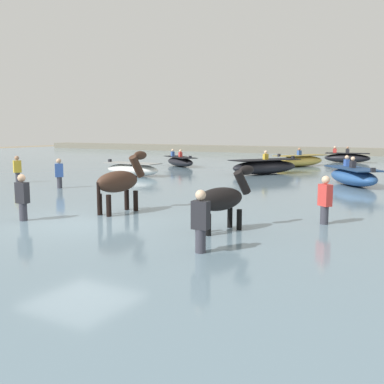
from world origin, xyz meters
The scene contains 16 objects.
ground_plane centered at (0.00, 0.00, 0.00)m, with size 120.00×120.00×0.00m, color #84755B.
water_surface centered at (0.00, 10.00, 0.21)m, with size 90.00×90.00×0.42m, color slate.
horse_lead_dark_bay centered at (-0.04, 1.62, 1.26)m, with size 0.67×1.97×2.14m.
horse_trailing_black centered at (3.50, 0.98, 1.13)m, with size 0.95×1.73×1.91m.
boat_mid_outer centered at (-0.56, 20.58, 0.80)m, with size 2.91×4.10×1.22m.
boat_near_starboard centered at (4.42, 11.65, 0.80)m, with size 3.07×3.57×1.23m.
boat_near_port centered at (-7.41, 16.72, 0.75)m, with size 3.40×2.86×1.11m.
boat_far_inshore centered at (1.38, 25.90, 0.78)m, with size 3.37×1.74×1.19m.
boat_far_offshore centered at (-0.66, 14.53, 0.82)m, with size 3.25×4.23×1.27m.
boat_mid_channel centered at (-6.18, 10.07, 0.76)m, with size 3.12×1.18×0.82m.
person_wading_close centered at (-8.76, 5.08, 0.87)m, with size 0.32×0.38×1.63m.
person_spectator_far centered at (5.35, 2.95, 0.87)m, with size 0.38×0.35×1.63m.
person_wading_mid centered at (-1.46, -0.54, 0.87)m, with size 0.34×0.23×1.63m.
person_onlooker_right centered at (-5.66, 4.63, 0.87)m, with size 0.36×0.37×1.63m.
person_onlooker_left centered at (3.97, -0.89, 0.87)m, with size 0.33×0.22×1.63m.
far_shoreline centered at (0.00, 37.08, 0.56)m, with size 80.00×2.40×1.11m, color #706B5B.
Camera 1 is at (7.96, -8.04, 2.71)m, focal length 41.47 mm.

